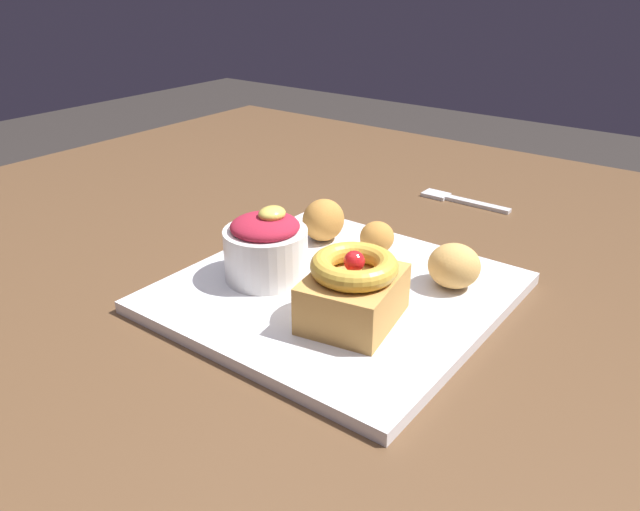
# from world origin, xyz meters

# --- Properties ---
(dining_table) EXTENTS (1.28, 1.06, 0.73)m
(dining_table) POSITION_xyz_m (0.00, 0.00, 0.64)
(dining_table) COLOR brown
(dining_table) RESTS_ON ground_plane
(front_plate) EXTENTS (0.30, 0.30, 0.01)m
(front_plate) POSITION_xyz_m (0.03, -0.15, 0.74)
(front_plate) COLOR white
(front_plate) RESTS_ON dining_table
(cake_slice) EXTENTS (0.10, 0.09, 0.07)m
(cake_slice) POSITION_xyz_m (-0.01, -0.20, 0.77)
(cake_slice) COLOR #C68E47
(cake_slice) RESTS_ON front_plate
(berry_ramekin) EXTENTS (0.08, 0.08, 0.07)m
(berry_ramekin) POSITION_xyz_m (0.01, -0.08, 0.77)
(berry_ramekin) COLOR white
(berry_ramekin) RESTS_ON front_plate
(fritter_front) EXTENTS (0.05, 0.05, 0.04)m
(fritter_front) POSITION_xyz_m (0.10, -0.24, 0.76)
(fritter_front) COLOR tan
(fritter_front) RESTS_ON front_plate
(fritter_middle) EXTENTS (0.04, 0.04, 0.03)m
(fritter_middle) POSITION_xyz_m (0.12, -0.14, 0.76)
(fritter_middle) COLOR #BC7F38
(fritter_middle) RESTS_ON front_plate
(fritter_back) EXTENTS (0.05, 0.05, 0.05)m
(fritter_back) POSITION_xyz_m (0.12, -0.07, 0.77)
(fritter_back) COLOR #BC7F38
(fritter_back) RESTS_ON front_plate
(fork) EXTENTS (0.03, 0.13, 0.00)m
(fork) POSITION_xyz_m (0.35, -0.13, 0.73)
(fork) COLOR silver
(fork) RESTS_ON dining_table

